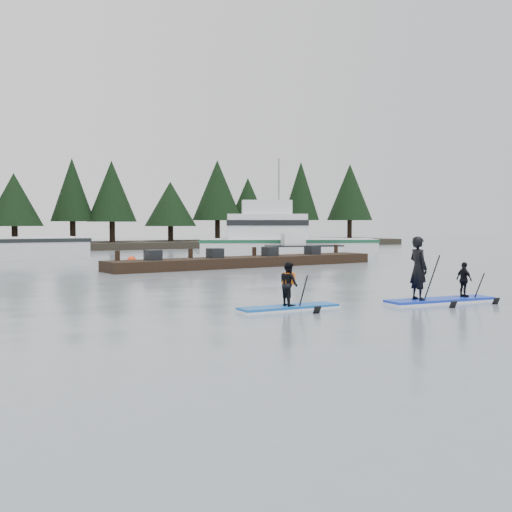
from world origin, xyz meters
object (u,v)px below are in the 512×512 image
fishing_boat_medium (282,245)px  paddleboard_solo (289,293)px  floating_dock (247,262)px  paddleboard_duo (433,281)px

fishing_boat_medium → paddleboard_solo: fishing_boat_medium is taller
fishing_boat_medium → floating_dock: size_ratio=0.89×
fishing_boat_medium → paddleboard_solo: size_ratio=4.88×
fishing_boat_medium → paddleboard_duo: (-12.25, -29.32, 0.08)m
floating_dock → paddleboard_solo: (-6.83, -15.54, 0.18)m
paddleboard_solo → paddleboard_duo: (4.45, -0.79, 0.21)m
fishing_boat_medium → paddleboard_solo: bearing=-95.4°
fishing_boat_medium → paddleboard_duo: size_ratio=3.98×
paddleboard_duo → fishing_boat_medium: bearing=71.7°
floating_dock → paddleboard_duo: 16.51m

